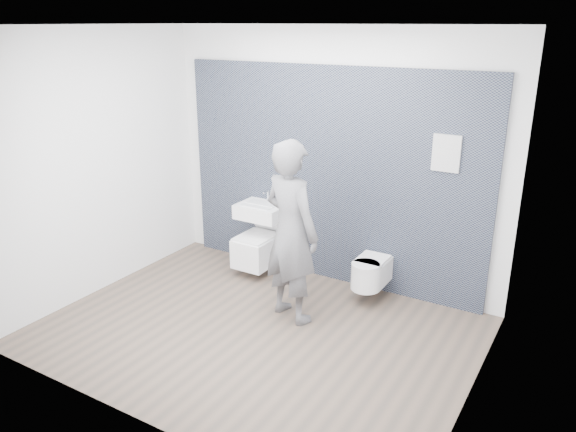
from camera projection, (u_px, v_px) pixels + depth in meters
The scene contains 8 objects.
ground at pixel (256, 331), 5.40m from camera, with size 4.00×4.00×0.00m, color brown.
room_shell at pixel (252, 155), 4.83m from camera, with size 4.00×4.00×4.00m.
tile_wall at pixel (326, 275), 6.59m from camera, with size 3.60×0.06×2.40m, color black.
washbasin at pixel (261, 211), 6.52m from camera, with size 0.55×0.41×0.41m.
toilet_square at pixel (258, 248), 6.60m from camera, with size 0.40×0.58×0.72m.
toilet_rounded at pixel (370, 273), 5.93m from camera, with size 0.31×0.54×0.29m.
info_placard at pixel (432, 304), 5.94m from camera, with size 0.27×0.03×0.36m, color white.
visitor at pixel (291, 232), 5.39m from camera, with size 0.66×0.44×1.82m, color slate.
Camera 1 is at (2.69, -3.91, 2.83)m, focal length 35.00 mm.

